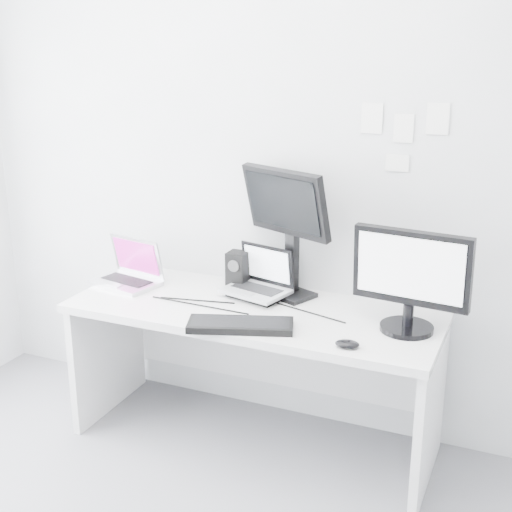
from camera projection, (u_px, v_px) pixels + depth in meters
name	position (u px, v px, depth m)	size (l,w,h in m)	color
back_wall	(281.00, 169.00, 3.48)	(3.60, 3.60, 0.00)	silver
desk	(254.00, 376.00, 3.47)	(1.80, 0.70, 0.73)	silver
macbook	(124.00, 262.00, 3.63)	(0.34, 0.26, 0.26)	silver
speaker	(238.00, 270.00, 3.59)	(0.10, 0.10, 0.20)	black
dell_laptop	(255.00, 273.00, 3.45)	(0.31, 0.24, 0.26)	#9FA2A6
rear_monitor	(288.00, 231.00, 3.42)	(0.49, 0.18, 0.67)	black
samsung_monitor	(410.00, 280.00, 3.03)	(0.52, 0.24, 0.48)	black
keyboard	(240.00, 325.00, 3.11)	(0.47, 0.17, 0.03)	black
mouse	(347.00, 344.00, 2.92)	(0.10, 0.07, 0.03)	black
wall_note_0	(372.00, 118.00, 3.23)	(0.10, 0.00, 0.14)	white
wall_note_1	(404.00, 128.00, 3.18)	(0.09, 0.00, 0.13)	white
wall_note_2	(438.00, 119.00, 3.11)	(0.10, 0.00, 0.14)	white
wall_note_3	(397.00, 163.00, 3.24)	(0.11, 0.00, 0.08)	white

